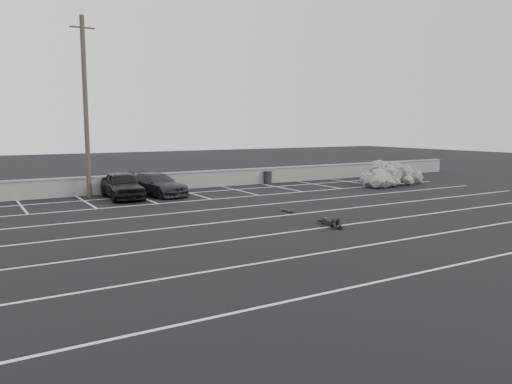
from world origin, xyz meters
TOP-DOWN VIEW (x-y plane):
  - ground at (0.00, 0.00)m, footprint 120.00×120.00m
  - seawall at (0.00, 14.00)m, footprint 50.00×0.45m
  - stall_lines at (-0.08, 4.41)m, footprint 36.00×20.05m
  - car_left at (-3.01, 11.73)m, footprint 1.91×4.35m
  - car_right at (-1.03, 11.90)m, footprint 2.93×4.69m
  - utility_pole at (-4.42, 13.20)m, footprint 1.29×0.26m
  - trash_bin at (7.43, 13.60)m, footprint 0.71×0.71m
  - riprap_pile at (13.81, 8.67)m, footprint 5.48×3.79m
  - person at (2.00, 0.39)m, footprint 2.14×2.59m
  - skateboard at (2.24, 3.67)m, footprint 0.23×0.71m

SIDE VIEW (x-z plane):
  - ground at x=0.00m, z-range 0.00..0.00m
  - stall_lines at x=-0.08m, z-range 0.00..0.01m
  - skateboard at x=2.24m, z-range 0.02..0.11m
  - person at x=2.00m, z-range 0.00..0.41m
  - trash_bin at x=7.43m, z-range 0.01..0.87m
  - riprap_pile at x=13.81m, z-range -0.11..1.00m
  - seawall at x=0.00m, z-range 0.02..1.08m
  - car_right at x=-1.03m, z-range 0.00..1.27m
  - car_left at x=-3.01m, z-range 0.00..1.46m
  - utility_pole at x=-4.42m, z-range 0.06..9.74m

